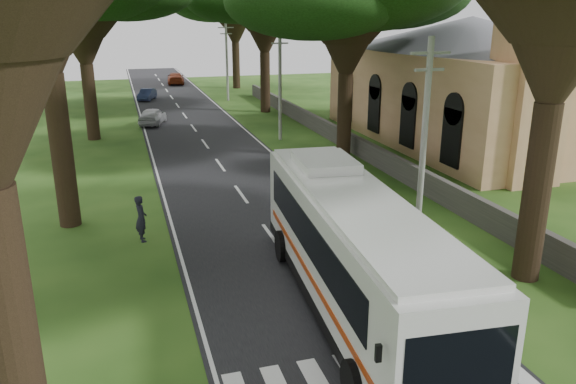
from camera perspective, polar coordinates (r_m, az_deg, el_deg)
The scene contains 12 objects.
ground at distance 16.31m, azimuth 6.02°, elevation -14.96°, with size 140.00×140.00×0.00m, color #1F3F12.
road at distance 39.00m, azimuth -8.20°, elevation 4.52°, with size 8.00×120.00×0.04m, color black.
property_wall at distance 40.21m, azimuth 4.82°, elevation 5.90°, with size 0.35×50.00×1.20m, color #383533.
church at distance 41.56m, azimuth 17.96°, elevation 11.52°, with size 14.00×24.00×11.60m.
pole_near at distance 22.09m, azimuth 13.65°, elevation 5.19°, with size 1.60×0.24×8.00m.
pole_mid at distance 40.40m, azimuth -0.82°, elevation 11.16°, with size 1.60×0.24×8.00m.
pole_far at distance 59.80m, azimuth -6.23°, elevation 13.19°, with size 1.60×0.24×8.00m.
coach_bus at distance 17.02m, azimuth 6.56°, elevation -5.77°, with size 3.75×12.95×3.77m.
distant_car_a at distance 47.83m, azimuth -13.60°, elevation 7.51°, with size 1.64×4.07×1.39m, color #A1A1A5.
distant_car_b at distance 61.90m, azimuth -14.13°, elevation 9.60°, with size 1.24×3.56×1.17m, color #202B4C.
distant_car_c at distance 75.48m, azimuth -11.34°, elevation 11.27°, with size 2.05×5.05×1.47m, color maroon.
pedestrian at distance 23.19m, azimuth -14.70°, elevation -2.62°, with size 0.69×0.46×1.90m, color black.
Camera 1 is at (-5.51, -12.60, 8.77)m, focal length 35.00 mm.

